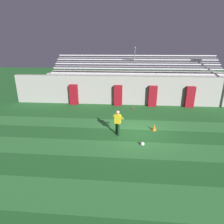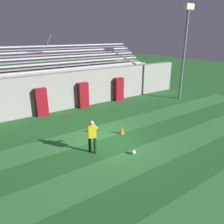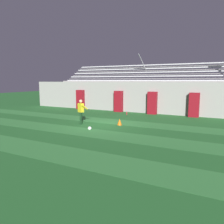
{
  "view_description": "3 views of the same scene",
  "coord_description": "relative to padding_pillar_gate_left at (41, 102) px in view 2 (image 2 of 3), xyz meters",
  "views": [
    {
      "loc": [
        -0.77,
        -11.64,
        5.41
      ],
      "look_at": [
        -1.69,
        -0.69,
        1.6
      ],
      "focal_mm": 30.0,
      "sensor_mm": 36.0,
      "label": 1
    },
    {
      "loc": [
        -5.95,
        -8.89,
        5.47
      ],
      "look_at": [
        0.05,
        -0.29,
        1.74
      ],
      "focal_mm": 35.0,
      "sensor_mm": 36.0,
      "label": 2
    },
    {
      "loc": [
        7.21,
        -12.61,
        2.93
      ],
      "look_at": [
        0.63,
        0.18,
        0.86
      ],
      "focal_mm": 35.0,
      "sensor_mm": 36.0,
      "label": 3
    }
  ],
  "objects": [
    {
      "name": "water_bottle",
      "position": [
        1.42,
        -1.3,
        -0.87
      ],
      "size": [
        0.07,
        0.07,
        0.24
      ],
      "primitive_type": "cylinder",
      "color": "red",
      "rests_on": "ground"
    },
    {
      "name": "padding_pillar_gate_left",
      "position": [
        0.0,
        0.0,
        0.0
      ],
      "size": [
        0.79,
        0.44,
        1.97
      ],
      "primitive_type": "cube",
      "color": "maroon",
      "rests_on": "ground"
    },
    {
      "name": "floodlight_pole",
      "position": [
        11.59,
        -2.69,
        3.95
      ],
      "size": [
        0.9,
        0.36,
        7.77
      ],
      "color": "slate",
      "rests_on": "ground"
    },
    {
      "name": "ground_plane",
      "position": [
        1.64,
        -5.95,
        -0.99
      ],
      "size": [
        80.0,
        80.0,
        0.0
      ],
      "primitive_type": "plane",
      "color": "#236028"
    },
    {
      "name": "goalkeeper",
      "position": [
        0.32,
        -6.54,
        -0.03
      ],
      "size": [
        0.69,
        0.67,
        1.67
      ],
      "color": "#143319",
      "rests_on": "ground"
    },
    {
      "name": "soccer_ball",
      "position": [
        1.84,
        -7.84,
        -0.88
      ],
      "size": [
        0.22,
        0.22,
        0.22
      ],
      "primitive_type": "sphere",
      "color": "white",
      "rests_on": "ground"
    },
    {
      "name": "bleacher_stand",
      "position": [
        1.64,
        2.89,
        0.52
      ],
      "size": [
        18.0,
        4.05,
        5.43
      ],
      "color": "#999691",
      "rests_on": "ground"
    },
    {
      "name": "traffic_cone",
      "position": [
        2.78,
        -5.66,
        -0.78
      ],
      "size": [
        0.3,
        0.3,
        0.42
      ],
      "primitive_type": "cone",
      "color": "orange",
      "rests_on": "ground"
    },
    {
      "name": "padding_pillar_far_right",
      "position": [
        6.75,
        0.0,
        0.0
      ],
      "size": [
        0.79,
        0.44,
        1.97
      ],
      "primitive_type": "cube",
      "color": "maroon",
      "rests_on": "ground"
    },
    {
      "name": "back_wall",
      "position": [
        1.64,
        0.55,
        0.41
      ],
      "size": [
        24.0,
        0.6,
        2.8
      ],
      "primitive_type": "cube",
      "color": "#999691",
      "rests_on": "ground"
    },
    {
      "name": "turf_stripe_near",
      "position": [
        1.64,
        -11.95,
        -0.98
      ],
      "size": [
        28.0,
        1.81,
        0.01
      ],
      "primitive_type": "cube",
      "color": "#337A38",
      "rests_on": "ground"
    },
    {
      "name": "turf_stripe_far",
      "position": [
        1.64,
        -4.72,
        -0.98
      ],
      "size": [
        28.0,
        1.81,
        0.01
      ],
      "primitive_type": "cube",
      "color": "#337A38",
      "rests_on": "ground"
    },
    {
      "name": "padding_pillar_gate_right",
      "position": [
        3.29,
        0.0,
        0.0
      ],
      "size": [
        0.79,
        0.44,
        1.97
      ],
      "primitive_type": "cube",
      "color": "maroon",
      "rests_on": "ground"
    },
    {
      "name": "turf_stripe_mid",
      "position": [
        1.64,
        -8.34,
        -0.98
      ],
      "size": [
        28.0,
        1.81,
        0.01
      ],
      "primitive_type": "cube",
      "color": "#337A38",
      "rests_on": "ground"
    }
  ]
}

